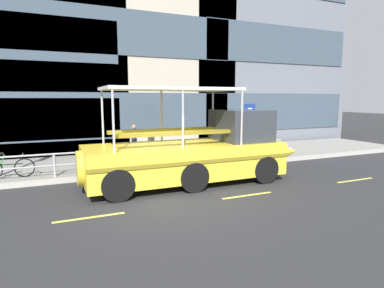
% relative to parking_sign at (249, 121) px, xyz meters
% --- Properties ---
extents(ground_plane, '(120.00, 120.00, 0.00)m').
position_rel_parking_sign_xyz_m(ground_plane, '(-5.73, -4.13, -1.96)').
color(ground_plane, '#2B2B2D').
extents(sidewalk, '(32.00, 4.80, 0.18)m').
position_rel_parking_sign_xyz_m(sidewalk, '(-5.73, 1.47, -1.87)').
color(sidewalk, gray).
rests_on(sidewalk, ground_plane).
extents(curb_edge, '(32.00, 0.18, 0.18)m').
position_rel_parking_sign_xyz_m(curb_edge, '(-5.73, -1.02, -1.87)').
color(curb_edge, '#B2ADA3').
rests_on(curb_edge, ground_plane).
extents(lane_centreline, '(25.80, 0.12, 0.01)m').
position_rel_parking_sign_xyz_m(lane_centreline, '(-5.73, -5.01, -1.96)').
color(lane_centreline, '#DBD64C').
rests_on(lane_centreline, ground_plane).
extents(curb_guardrail, '(12.47, 0.09, 0.88)m').
position_rel_parking_sign_xyz_m(curb_guardrail, '(-4.78, -0.68, -1.18)').
color(curb_guardrail, '#9EA0A8').
rests_on(curb_guardrail, sidewalk).
extents(parking_sign, '(0.60, 0.12, 2.62)m').
position_rel_parking_sign_xyz_m(parking_sign, '(0.00, 0.00, 0.00)').
color(parking_sign, '#4C4F54').
rests_on(parking_sign, sidewalk).
extents(leaned_bicycle, '(1.74, 0.46, 0.96)m').
position_rel_parking_sign_xyz_m(leaned_bicycle, '(-10.44, -0.29, -1.40)').
color(leaned_bicycle, black).
rests_on(leaned_bicycle, sidewalk).
extents(duck_tour_boat, '(8.82, 2.55, 3.43)m').
position_rel_parking_sign_xyz_m(duck_tour_boat, '(-4.03, -2.84, -0.85)').
color(duck_tour_boat, yellow).
rests_on(duck_tour_boat, ground_plane).
extents(pedestrian_near_bow, '(0.24, 0.51, 1.77)m').
position_rel_parking_sign_xyz_m(pedestrian_near_bow, '(-0.52, 0.92, -0.71)').
color(pedestrian_near_bow, black).
rests_on(pedestrian_near_bow, sidewalk).
extents(pedestrian_mid_left, '(0.24, 0.42, 1.50)m').
position_rel_parking_sign_xyz_m(pedestrian_mid_left, '(-5.01, -0.02, -0.88)').
color(pedestrian_mid_left, '#47423D').
rests_on(pedestrian_mid_left, sidewalk).
extents(pedestrian_mid_right, '(0.23, 0.50, 1.72)m').
position_rel_parking_sign_xyz_m(pedestrian_mid_right, '(-5.55, 0.86, -0.74)').
color(pedestrian_mid_right, black).
rests_on(pedestrian_mid_right, sidewalk).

